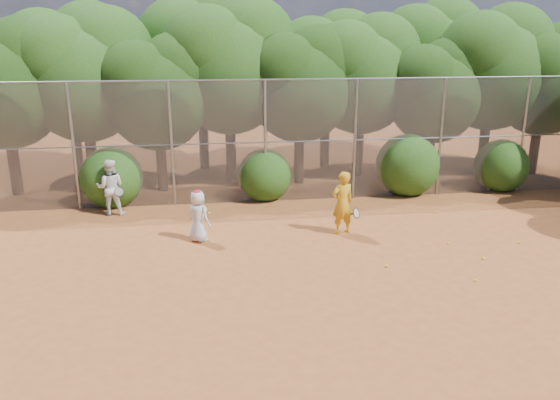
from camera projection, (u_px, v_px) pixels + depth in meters
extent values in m
plane|color=#944B21|center=(337.00, 274.00, 12.77)|extent=(80.00, 80.00, 0.00)
cylinder|color=gray|center=(74.00, 147.00, 16.95)|extent=(0.09, 0.09, 4.00)
cylinder|color=gray|center=(172.00, 145.00, 17.34)|extent=(0.09, 0.09, 4.00)
cylinder|color=gray|center=(265.00, 142.00, 17.73)|extent=(0.09, 0.09, 4.00)
cylinder|color=gray|center=(355.00, 140.00, 18.12)|extent=(0.09, 0.09, 4.00)
cylinder|color=gray|center=(441.00, 138.00, 18.51)|extent=(0.09, 0.09, 4.00)
cylinder|color=gray|center=(523.00, 135.00, 18.90)|extent=(0.09, 0.09, 4.00)
cylinder|color=gray|center=(296.00, 79.00, 17.27)|extent=(20.00, 0.05, 0.05)
cylinder|color=gray|center=(296.00, 141.00, 17.86)|extent=(20.00, 0.04, 0.04)
cube|color=slate|center=(296.00, 141.00, 17.86)|extent=(20.00, 0.02, 4.00)
cylinder|color=black|center=(14.00, 161.00, 18.75)|extent=(0.38, 0.38, 2.38)
sphere|color=black|center=(4.00, 92.00, 18.07)|extent=(3.81, 3.81, 3.81)
sphere|color=black|center=(27.00, 62.00, 18.25)|extent=(3.05, 3.05, 3.05)
cylinder|color=black|center=(91.00, 154.00, 19.53)|extent=(0.38, 0.38, 2.52)
sphere|color=#1D4310|center=(84.00, 84.00, 18.80)|extent=(4.03, 4.03, 4.03)
sphere|color=#1D4310|center=(107.00, 53.00, 19.00)|extent=(3.23, 3.23, 3.23)
sphere|color=#1D4310|center=(58.00, 60.00, 18.19)|extent=(3.02, 3.02, 3.02)
cylinder|color=black|center=(161.00, 161.00, 19.25)|extent=(0.36, 0.36, 2.17)
sphere|color=black|center=(157.00, 100.00, 18.62)|extent=(3.47, 3.47, 3.47)
sphere|color=black|center=(177.00, 73.00, 18.78)|extent=(2.78, 2.78, 2.78)
sphere|color=black|center=(137.00, 80.00, 18.09)|extent=(2.60, 2.60, 2.60)
cylinder|color=black|center=(231.00, 146.00, 20.45)|extent=(0.39, 0.39, 2.66)
sphere|color=#1D4310|center=(229.00, 75.00, 19.68)|extent=(4.26, 4.26, 4.26)
sphere|color=#1D4310|center=(251.00, 44.00, 19.88)|extent=(3.40, 3.40, 3.40)
sphere|color=#1D4310|center=(207.00, 51.00, 19.03)|extent=(3.19, 3.19, 3.19)
cylinder|color=black|center=(299.00, 153.00, 20.26)|extent=(0.37, 0.37, 2.27)
sphere|color=black|center=(300.00, 92.00, 19.61)|extent=(3.64, 3.64, 3.64)
sphere|color=black|center=(318.00, 65.00, 19.78)|extent=(2.91, 2.91, 2.91)
sphere|color=black|center=(283.00, 72.00, 19.05)|extent=(2.73, 2.73, 2.73)
cylinder|color=black|center=(359.00, 144.00, 21.32)|extent=(0.38, 0.38, 2.45)
sphere|color=#1D4310|center=(361.00, 82.00, 20.61)|extent=(3.92, 3.92, 3.92)
sphere|color=#1D4310|center=(379.00, 55.00, 20.80)|extent=(3.14, 3.14, 3.14)
sphere|color=#1D4310|center=(346.00, 61.00, 20.01)|extent=(2.94, 2.94, 2.94)
cylinder|color=black|center=(429.00, 152.00, 20.75)|extent=(0.36, 0.36, 2.10)
sphere|color=black|center=(434.00, 98.00, 20.14)|extent=(3.36, 3.36, 3.36)
sphere|color=black|center=(449.00, 74.00, 20.30)|extent=(2.69, 2.69, 2.69)
sphere|color=black|center=(423.00, 80.00, 19.63)|extent=(2.52, 2.52, 2.52)
cylinder|color=black|center=(484.00, 141.00, 21.57)|extent=(0.39, 0.39, 2.59)
sphere|color=#1D4310|center=(491.00, 76.00, 20.83)|extent=(4.14, 4.14, 4.14)
sphere|color=#1D4310|center=(509.00, 47.00, 21.02)|extent=(3.32, 3.32, 3.32)
sphere|color=#1D4310|center=(480.00, 54.00, 20.19)|extent=(3.11, 3.11, 3.11)
cylinder|color=black|center=(535.00, 145.00, 21.59)|extent=(0.37, 0.37, 2.31)
sphere|color=black|center=(543.00, 87.00, 20.92)|extent=(3.70, 3.70, 3.70)
sphere|color=black|center=(558.00, 61.00, 21.10)|extent=(2.96, 2.96, 2.96)
sphere|color=black|center=(534.00, 68.00, 20.36)|extent=(2.77, 2.77, 2.77)
cylinder|color=black|center=(76.00, 141.00, 21.56)|extent=(0.39, 0.39, 2.62)
sphere|color=#1D4310|center=(69.00, 74.00, 20.81)|extent=(4.20, 4.20, 4.20)
sphere|color=#1D4310|center=(91.00, 46.00, 21.00)|extent=(3.36, 3.36, 3.36)
sphere|color=#1D4310|center=(44.00, 52.00, 20.17)|extent=(3.15, 3.15, 3.15)
cylinder|color=black|center=(204.00, 135.00, 22.38)|extent=(0.40, 0.40, 2.80)
sphere|color=#1D4310|center=(201.00, 66.00, 21.57)|extent=(4.48, 4.48, 4.48)
sphere|color=#1D4310|center=(222.00, 36.00, 21.78)|extent=(3.58, 3.58, 3.58)
sphere|color=#1D4310|center=(179.00, 43.00, 20.89)|extent=(3.36, 3.36, 3.36)
cylinder|color=black|center=(325.00, 137.00, 22.69)|extent=(0.38, 0.38, 2.52)
sphere|color=#1D4310|center=(326.00, 76.00, 21.97)|extent=(4.03, 4.03, 4.03)
sphere|color=#1D4310|center=(344.00, 50.00, 22.16)|extent=(3.23, 3.23, 3.23)
sphere|color=#1D4310|center=(311.00, 56.00, 21.35)|extent=(3.02, 3.02, 3.02)
cylinder|color=black|center=(423.00, 129.00, 23.82)|extent=(0.40, 0.40, 2.73)
sphere|color=#1D4310|center=(428.00, 66.00, 23.03)|extent=(4.37, 4.37, 4.37)
sphere|color=#1D4310|center=(445.00, 39.00, 23.24)|extent=(3.49, 3.49, 3.49)
sphere|color=#1D4310|center=(415.00, 45.00, 22.36)|extent=(3.28, 3.28, 3.28)
sphere|color=#1D4310|center=(111.00, 175.00, 17.66)|extent=(2.00, 2.00, 2.00)
sphere|color=#1D4310|center=(265.00, 173.00, 18.34)|extent=(1.80, 1.80, 1.80)
sphere|color=#1D4310|center=(408.00, 162.00, 18.93)|extent=(2.20, 2.20, 2.20)
sphere|color=#1D4310|center=(501.00, 163.00, 19.43)|extent=(1.90, 1.90, 1.90)
imported|color=gold|center=(342.00, 203.00, 15.11)|extent=(0.75, 0.60, 1.79)
torus|color=black|center=(356.00, 213.00, 15.04)|extent=(0.31, 0.30, 0.29)
cylinder|color=black|center=(350.00, 214.00, 15.18)|extent=(0.21, 0.22, 0.13)
imported|color=silver|center=(198.00, 216.00, 14.61)|extent=(0.81, 0.80, 1.42)
ellipsoid|color=red|center=(197.00, 192.00, 14.41)|extent=(0.22, 0.22, 0.13)
sphere|color=yellow|center=(209.00, 213.00, 14.41)|extent=(0.07, 0.07, 0.07)
imported|color=white|center=(110.00, 187.00, 16.74)|extent=(0.86, 0.68, 1.74)
torus|color=black|center=(119.00, 192.00, 16.52)|extent=(0.31, 0.15, 0.29)
cylinder|color=black|center=(121.00, 192.00, 16.74)|extent=(0.05, 0.27, 0.13)
sphere|color=yellow|center=(483.00, 258.00, 13.58)|extent=(0.07, 0.07, 0.07)
sphere|color=yellow|center=(448.00, 243.00, 14.56)|extent=(0.07, 0.07, 0.07)
sphere|color=yellow|center=(475.00, 280.00, 12.37)|extent=(0.07, 0.07, 0.07)
sphere|color=yellow|center=(519.00, 242.00, 14.60)|extent=(0.07, 0.07, 0.07)
sphere|color=yellow|center=(386.00, 266.00, 13.13)|extent=(0.07, 0.07, 0.07)
sphere|color=yellow|center=(437.00, 212.00, 17.04)|extent=(0.07, 0.07, 0.07)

